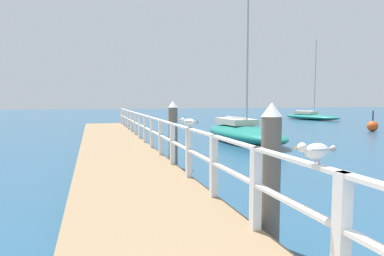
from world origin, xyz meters
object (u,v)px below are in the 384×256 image
(dock_piling_far, at_px, (173,134))
(seagull_background, at_px, (189,122))
(dock_piling_near, at_px, (271,175))
(boat_1, at_px, (311,116))
(seagull_foreground, at_px, (316,150))
(channel_buoy, at_px, (373,126))
(boat_2, at_px, (243,132))

(dock_piling_far, distance_m, seagull_background, 3.19)
(dock_piling_near, xyz_separation_m, boat_1, (19.98, 26.28, -0.67))
(dock_piling_near, height_order, seagull_foreground, dock_piling_near)
(channel_buoy, bearing_deg, dock_piling_near, -138.66)
(seagull_foreground, height_order, boat_2, boat_2)
(seagull_background, distance_m, boat_2, 9.98)
(dock_piling_far, bearing_deg, seagull_foreground, -93.01)
(dock_piling_near, xyz_separation_m, channel_buoy, (15.56, 13.69, -0.69))
(dock_piling_near, height_order, dock_piling_far, same)
(boat_1, distance_m, channel_buoy, 13.35)
(seagull_foreground, bearing_deg, dock_piling_far, -9.67)
(dock_piling_far, distance_m, boat_2, 7.22)
(boat_2, xyz_separation_m, channel_buoy, (10.68, 2.50, -0.12))
(boat_1, bearing_deg, seagull_foreground, 38.93)
(dock_piling_far, xyz_separation_m, boat_1, (19.98, 20.39, -0.67))
(dock_piling_near, height_order, boat_1, boat_1)
(seagull_background, height_order, boat_1, boat_1)
(seagull_background, relative_size, boat_2, 0.04)
(boat_1, bearing_deg, channel_buoy, 55.86)
(dock_piling_far, relative_size, channel_buoy, 1.48)
(seagull_foreground, bearing_deg, boat_1, -42.92)
(boat_2, relative_size, channel_buoy, 6.53)
(dock_piling_near, distance_m, boat_2, 12.22)
(boat_2, bearing_deg, seagull_background, 56.90)
(seagull_foreground, height_order, boat_1, boat_1)
(dock_piling_near, bearing_deg, channel_buoy, 41.34)
(seagull_background, height_order, boat_2, boat_2)
(dock_piling_near, relative_size, channel_buoy, 1.48)
(dock_piling_near, xyz_separation_m, seagull_foreground, (-0.39, -1.48, 0.59))
(seagull_background, xyz_separation_m, boat_1, (20.36, 23.49, -1.26))
(dock_piling_far, bearing_deg, boat_1, 45.58)
(seagull_foreground, bearing_deg, seagull_background, -6.70)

